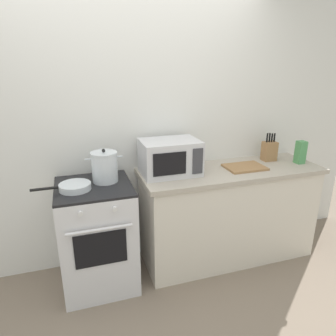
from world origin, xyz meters
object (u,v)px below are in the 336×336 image
stove (98,236)px  knife_block (269,151)px  pasta_box (300,152)px  cutting_board (245,167)px  frying_pan (74,187)px  microwave (170,157)px  stock_pot (105,167)px

stove → knife_block: (1.73, 0.14, 0.56)m
stove → pasta_box: bearing=-0.8°
stove → pasta_box: (1.96, -0.03, 0.57)m
cutting_board → knife_block: size_ratio=1.29×
frying_pan → knife_block: (1.88, 0.19, 0.07)m
stove → frying_pan: size_ratio=2.08×
microwave → stove: bearing=-173.3°
cutting_board → pasta_box: bearing=-2.9°
cutting_board → pasta_box: size_ratio=1.64×
stock_pot → pasta_box: bearing=-2.8°
frying_pan → knife_block: size_ratio=1.58×
stove → pasta_box: size_ratio=4.18×
stock_pot → frying_pan: size_ratio=0.68×
stock_pot → pasta_box: 1.86m
microwave → knife_block: (1.06, 0.06, -0.05)m
stove → microwave: 0.91m
microwave → knife_block: 1.07m
stock_pot → microwave: size_ratio=0.60×
frying_pan → knife_block: knife_block is taller
frying_pan → microwave: microwave is taller
microwave → knife_block: size_ratio=1.78×
pasta_box → stock_pot: bearing=177.2°
frying_pan → knife_block: 1.89m
stove → cutting_board: (1.38, 0.00, 0.47)m
frying_pan → pasta_box: 2.11m
stove → knife_block: size_ratio=3.28×
microwave → cutting_board: bearing=-6.3°
knife_block → pasta_box: (0.23, -0.17, 0.01)m
stock_pot → stove: bearing=-149.6°
stove → cutting_board: size_ratio=2.56×
stock_pot → cutting_board: (1.27, -0.06, -0.12)m
knife_block → pasta_box: 0.29m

